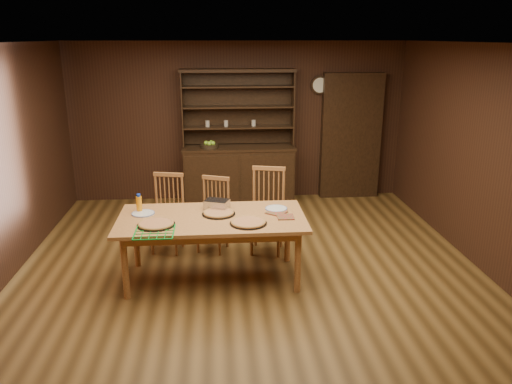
{
  "coord_description": "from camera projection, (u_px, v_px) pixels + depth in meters",
  "views": [
    {
      "loc": [
        -0.36,
        -5.25,
        2.67
      ],
      "look_at": [
        0.09,
        0.4,
        0.89
      ],
      "focal_mm": 35.0,
      "sensor_mm": 36.0,
      "label": 1
    }
  ],
  "objects": [
    {
      "name": "dining_table",
      "position": [
        212.0,
        223.0,
        5.55
      ],
      "size": [
        2.07,
        1.04,
        0.75
      ],
      "color": "#C78645",
      "rests_on": "floor"
    },
    {
      "name": "pizza_left",
      "position": [
        156.0,
        224.0,
        5.28
      ],
      "size": [
        0.4,
        0.4,
        0.04
      ],
      "color": "black",
      "rests_on": "dining_table"
    },
    {
      "name": "pot_holder_b",
      "position": [
        276.0,
        212.0,
        5.65
      ],
      "size": [
        0.27,
        0.27,
        0.01
      ],
      "primitive_type": "cube",
      "rotation": [
        0.0,
        0.0,
        -0.69
      ],
      "color": "red",
      "rests_on": "dining_table"
    },
    {
      "name": "china_hutch",
      "position": [
        239.0,
        167.0,
        8.26
      ],
      "size": [
        1.84,
        0.52,
        2.17
      ],
      "color": "#321E10",
      "rests_on": "floor"
    },
    {
      "name": "chair_right",
      "position": [
        268.0,
        207.0,
        6.38
      ],
      "size": [
        0.53,
        0.52,
        1.09
      ],
      "rotation": [
        0.0,
        0.0,
        -0.23
      ],
      "color": "#A96B3A",
      "rests_on": "floor"
    },
    {
      "name": "plate_left",
      "position": [
        143.0,
        213.0,
        5.62
      ],
      "size": [
        0.26,
        0.26,
        0.02
      ],
      "color": "silver",
      "rests_on": "dining_table"
    },
    {
      "name": "doorway",
      "position": [
        351.0,
        136.0,
        8.41
      ],
      "size": [
        1.0,
        0.18,
        2.1
      ],
      "primitive_type": "cube",
      "color": "#321E10",
      "rests_on": "floor"
    },
    {
      "name": "juice_bottle",
      "position": [
        139.0,
        204.0,
        5.66
      ],
      "size": [
        0.06,
        0.06,
        0.21
      ],
      "color": "orange",
      "rests_on": "dining_table"
    },
    {
      "name": "plate_right",
      "position": [
        276.0,
        209.0,
        5.77
      ],
      "size": [
        0.26,
        0.26,
        0.02
      ],
      "color": "silver",
      "rests_on": "dining_table"
    },
    {
      "name": "room_shell",
      "position": [
        250.0,
        142.0,
        5.35
      ],
      "size": [
        6.0,
        6.0,
        6.0
      ],
      "color": "white",
      "rests_on": "floor"
    },
    {
      "name": "chair_center",
      "position": [
        214.0,
        212.0,
        6.43
      ],
      "size": [
        0.5,
        0.49,
        0.95
      ],
      "rotation": [
        0.0,
        0.0,
        -0.38
      ],
      "color": "#A96B3A",
      "rests_on": "floor"
    },
    {
      "name": "pot_holder_a",
      "position": [
        286.0,
        217.0,
        5.51
      ],
      "size": [
        0.18,
        0.18,
        0.01
      ],
      "primitive_type": "cube",
      "rotation": [
        0.0,
        0.0,
        -0.02
      ],
      "color": "red",
      "rests_on": "dining_table"
    },
    {
      "name": "wall_clock",
      "position": [
        320.0,
        85.0,
        8.16
      ],
      "size": [
        0.3,
        0.05,
        0.3
      ],
      "color": "#321E10",
      "rests_on": "room_shell"
    },
    {
      "name": "floor",
      "position": [
        251.0,
        275.0,
        5.82
      ],
      "size": [
        6.0,
        6.0,
        0.0
      ],
      "primitive_type": "plane",
      "color": "brown",
      "rests_on": "ground"
    },
    {
      "name": "pizza_right",
      "position": [
        248.0,
        222.0,
        5.33
      ],
      "size": [
        0.4,
        0.4,
        0.04
      ],
      "color": "black",
      "rests_on": "dining_table"
    },
    {
      "name": "foil_dish",
      "position": [
        217.0,
        204.0,
        5.78
      ],
      "size": [
        0.32,
        0.27,
        0.11
      ],
      "primitive_type": "cube",
      "rotation": [
        0.0,
        0.0,
        -0.36
      ],
      "color": "silver",
      "rests_on": "dining_table"
    },
    {
      "name": "cooling_rack",
      "position": [
        154.0,
        232.0,
        5.09
      ],
      "size": [
        0.42,
        0.42,
        0.02
      ],
      "primitive_type": null,
      "rotation": [
        0.0,
        0.0,
        0.08
      ],
      "color": "#0B9229",
      "rests_on": "dining_table"
    },
    {
      "name": "chair_left",
      "position": [
        168.0,
        210.0,
        6.41
      ],
      "size": [
        0.49,
        0.47,
        1.0
      ],
      "rotation": [
        0.0,
        0.0,
        -0.21
      ],
      "color": "#A96B3A",
      "rests_on": "floor"
    },
    {
      "name": "fruit_bowl",
      "position": [
        209.0,
        145.0,
        8.04
      ],
      "size": [
        0.28,
        0.28,
        0.12
      ],
      "color": "black",
      "rests_on": "china_hutch"
    },
    {
      "name": "pizza_center",
      "position": [
        219.0,
        213.0,
        5.61
      ],
      "size": [
        0.37,
        0.37,
        0.04
      ],
      "color": "black",
      "rests_on": "dining_table"
    }
  ]
}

